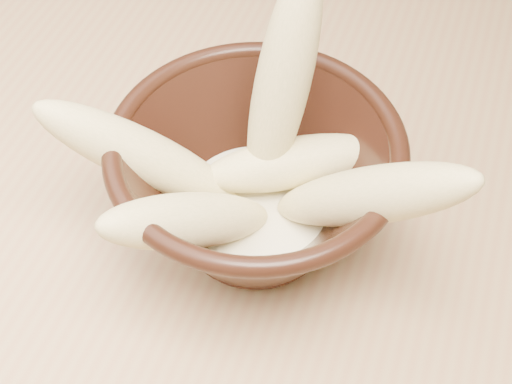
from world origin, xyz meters
TOP-DOWN VIEW (x-y plane):
  - table at (0.00, 0.00)m, footprint 1.20×0.80m
  - bowl at (-0.04, -0.11)m, footprint 0.21×0.21m
  - milk_puddle at (-0.04, -0.11)m, footprint 0.12×0.12m
  - banana_upright at (-0.03, -0.07)m, footprint 0.06×0.10m
  - banana_left at (-0.12, -0.13)m, footprint 0.16×0.08m
  - banana_right at (0.04, -0.12)m, footprint 0.16×0.07m
  - banana_across at (-0.02, -0.08)m, footprint 0.14×0.10m
  - banana_front at (-0.07, -0.16)m, footprint 0.12×0.14m

SIDE VIEW (x-z plane):
  - table at x=0.00m, z-range 0.30..1.05m
  - milk_puddle at x=-0.04m, z-range 0.78..0.80m
  - bowl at x=-0.04m, z-range 0.76..0.87m
  - banana_across at x=-0.02m, z-range 0.79..0.84m
  - banana_front at x=-0.07m, z-range 0.78..0.89m
  - banana_left at x=-0.12m, z-range 0.78..0.90m
  - banana_right at x=0.04m, z-range 0.78..0.92m
  - banana_upright at x=-0.03m, z-range 0.79..0.97m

